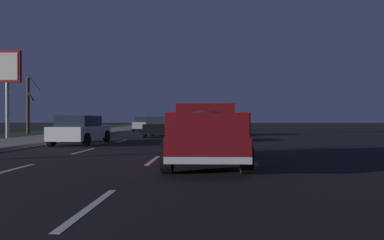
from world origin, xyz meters
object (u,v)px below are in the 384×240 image
at_px(sedan_black, 160,126).
at_px(gas_price_sign, 7,73).
at_px(sedan_silver, 145,124).
at_px(bare_tree_far, 29,104).
at_px(pickup_truck, 205,132).
at_px(sedan_white, 81,130).

xyz_separation_m(sedan_black, gas_price_sign, (-2.92, 10.18, 3.72)).
relative_size(sedan_silver, sedan_black, 0.99).
xyz_separation_m(gas_price_sign, bare_tree_far, (6.77, 2.37, -1.87)).
bearing_deg(gas_price_sign, bare_tree_far, 19.33).
bearing_deg(bare_tree_far, sedan_silver, -51.30).
distance_m(sedan_black, gas_price_sign, 11.22).
distance_m(pickup_truck, sedan_white, 9.92).
bearing_deg(sedan_white, sedan_black, -23.39).
distance_m(sedan_white, gas_price_sign, 9.09).
bearing_deg(pickup_truck, sedan_white, 43.63).
xyz_separation_m(pickup_truck, gas_price_sign, (11.67, 13.82, 3.53)).
distance_m(pickup_truck, sedan_black, 15.03).
xyz_separation_m(sedan_white, sedan_black, (7.41, -3.20, 0.00)).
distance_m(sedan_white, bare_tree_far, 14.75).
bearing_deg(sedan_black, bare_tree_far, 72.95).
bearing_deg(sedan_black, pickup_truck, -165.99).
relative_size(sedan_silver, gas_price_sign, 0.73).
height_order(gas_price_sign, bare_tree_far, gas_price_sign).
relative_size(pickup_truck, bare_tree_far, 1.03).
bearing_deg(bare_tree_far, gas_price_sign, -160.67).
xyz_separation_m(sedan_silver, sedan_white, (-18.55, -0.25, 0.00)).
distance_m(pickup_truck, sedan_silver, 26.68).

